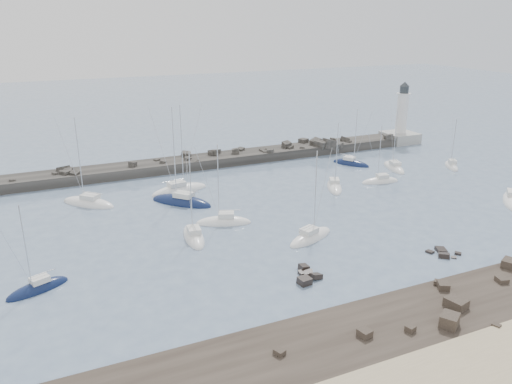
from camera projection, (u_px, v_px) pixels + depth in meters
ground at (302, 239)px, 65.51m from camera, size 400.00×400.00×0.00m
rock_shelf at (418, 328)px, 46.63m from camera, size 140.00×12.00×1.93m
rock_cluster_near at (306, 277)px, 55.68m from camera, size 3.22×4.10×1.43m
rock_cluster_far at (443, 254)px, 61.36m from camera, size 3.83×3.41×1.21m
breakwater at (168, 168)px, 95.04m from camera, size 115.00×7.42×5.06m
lighthouse at (400, 129)px, 115.31m from camera, size 7.00×7.00×14.60m
sailboat_1 at (89, 204)px, 77.57m from camera, size 8.62×8.66×14.73m
sailboat_2 at (38, 289)px, 53.21m from camera, size 6.98×4.43×10.74m
sailboat_3 at (194, 237)px, 65.74m from camera, size 3.35×8.13×12.64m
sailboat_4 at (180, 191)px, 83.40m from camera, size 10.26×4.62×15.57m
sailboat_5 at (224, 222)px, 70.40m from camera, size 8.14×5.03×12.50m
sailboat_6 at (334, 187)px, 85.05m from camera, size 5.55×8.01×12.32m
sailboat_7 at (311, 238)px, 65.54m from camera, size 8.38×5.38×12.81m
sailboat_8 at (351, 164)px, 98.68m from camera, size 5.99×7.66×12.03m
sailboat_9 at (380, 182)px, 87.96m from camera, size 7.23×3.31×11.14m
sailboat_10 at (394, 168)px, 95.91m from camera, size 4.50×8.39×12.72m
sailboat_12 at (451, 166)px, 96.89m from camera, size 4.85×6.47×10.31m
sailboat_13 at (182, 202)px, 78.12m from camera, size 9.46×9.68×16.29m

